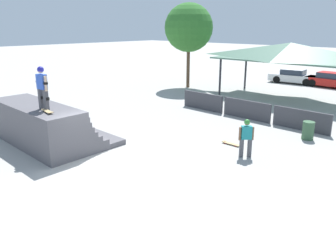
# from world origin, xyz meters

# --- Properties ---
(ground_plane) EXTENTS (160.00, 160.00, 0.00)m
(ground_plane) POSITION_xyz_m (0.00, 0.00, 0.00)
(ground_plane) COLOR #A3A09B
(quarter_pipe_ramp) EXTENTS (5.45, 3.55, 1.82)m
(quarter_pipe_ramp) POSITION_xyz_m (-3.75, -0.32, 0.80)
(quarter_pipe_ramp) COLOR #565459
(quarter_pipe_ramp) RESTS_ON ground
(skater_on_deck) EXTENTS (0.74, 0.26, 1.74)m
(skater_on_deck) POSITION_xyz_m (-2.67, -0.77, 2.82)
(skater_on_deck) COLOR #4C4C51
(skater_on_deck) RESTS_ON quarter_pipe_ramp
(skateboard_on_deck) EXTENTS (0.86, 0.31, 0.09)m
(skateboard_on_deck) POSITION_xyz_m (-2.11, -0.93, 1.88)
(skateboard_on_deck) COLOR silver
(skateboard_on_deck) RESTS_ON quarter_pipe_ramp
(bystander_walking) EXTENTS (0.49, 0.51, 1.57)m
(bystander_walking) POSITION_xyz_m (3.59, 4.38, 0.92)
(bystander_walking) COLOR #4C4C51
(bystander_walking) RESTS_ON ground
(skateboard_on_ground) EXTENTS (0.85, 0.21, 0.09)m
(skateboard_on_ground) POSITION_xyz_m (2.40, 5.16, 0.06)
(skateboard_on_ground) COLOR red
(skateboard_on_ground) RESTS_ON ground
(barrier_fence) EXTENTS (9.10, 0.12, 1.05)m
(barrier_fence) POSITION_xyz_m (0.71, 9.41, 0.53)
(barrier_fence) COLOR #3D3D42
(barrier_fence) RESTS_ON ground
(pavilion_shelter) EXTENTS (10.42, 4.37, 3.99)m
(pavilion_shelter) POSITION_xyz_m (0.19, 15.78, 3.35)
(pavilion_shelter) COLOR #2D2D33
(pavilion_shelter) RESTS_ON ground
(tree_beside_pavilion) EXTENTS (3.98, 3.98, 6.96)m
(tree_beside_pavilion) POSITION_xyz_m (-8.10, 14.77, 4.95)
(tree_beside_pavilion) COLOR brown
(tree_beside_pavilion) RESTS_ON ground
(trash_bin) EXTENTS (0.52, 0.52, 0.85)m
(trash_bin) POSITION_xyz_m (4.60, 8.22, 0.42)
(trash_bin) COLOR #385B3D
(trash_bin) RESTS_ON ground
(parked_car_white) EXTENTS (4.46, 2.20, 1.27)m
(parked_car_white) POSITION_xyz_m (-2.31, 22.98, 0.60)
(parked_car_white) COLOR silver
(parked_car_white) RESTS_ON ground
(parked_car_red) EXTENTS (4.14, 1.84, 1.27)m
(parked_car_red) POSITION_xyz_m (0.85, 23.12, 0.60)
(parked_car_red) COLOR red
(parked_car_red) RESTS_ON ground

